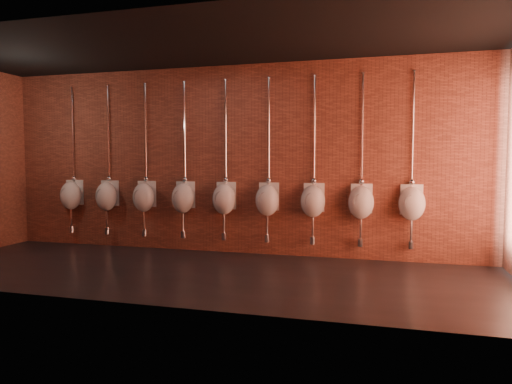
% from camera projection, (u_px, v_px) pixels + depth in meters
% --- Properties ---
extents(ground, '(8.50, 8.50, 0.00)m').
position_uv_depth(ground, '(199.00, 273.00, 6.47)').
color(ground, black).
rests_on(ground, ground).
extents(room_shell, '(8.54, 3.04, 3.22)m').
position_uv_depth(room_shell, '(198.00, 130.00, 6.33)').
color(room_shell, black).
rests_on(room_shell, ground).
extents(urinal_0, '(0.44, 0.40, 2.72)m').
position_uv_depth(urinal_0, '(71.00, 195.00, 8.52)').
color(urinal_0, white).
rests_on(urinal_0, ground).
extents(urinal_1, '(0.44, 0.40, 2.72)m').
position_uv_depth(urinal_1, '(107.00, 196.00, 8.33)').
color(urinal_1, white).
rests_on(urinal_1, ground).
extents(urinal_2, '(0.44, 0.40, 2.72)m').
position_uv_depth(urinal_2, '(144.00, 196.00, 8.13)').
color(urinal_2, white).
rests_on(urinal_2, ground).
extents(urinal_3, '(0.44, 0.40, 2.72)m').
position_uv_depth(urinal_3, '(183.00, 197.00, 7.93)').
color(urinal_3, white).
rests_on(urinal_3, ground).
extents(urinal_4, '(0.44, 0.40, 2.72)m').
position_uv_depth(urinal_4, '(224.00, 198.00, 7.74)').
color(urinal_4, white).
rests_on(urinal_4, ground).
extents(urinal_5, '(0.44, 0.40, 2.72)m').
position_uv_depth(urinal_5, '(267.00, 199.00, 7.54)').
color(urinal_5, white).
rests_on(urinal_5, ground).
extents(urinal_6, '(0.44, 0.40, 2.72)m').
position_uv_depth(urinal_6, '(313.00, 200.00, 7.34)').
color(urinal_6, white).
rests_on(urinal_6, ground).
extents(urinal_7, '(0.44, 0.40, 2.72)m').
position_uv_depth(urinal_7, '(361.00, 201.00, 7.15)').
color(urinal_7, white).
rests_on(urinal_7, ground).
extents(urinal_8, '(0.44, 0.40, 2.72)m').
position_uv_depth(urinal_8, '(412.00, 203.00, 6.95)').
color(urinal_8, white).
rests_on(urinal_8, ground).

